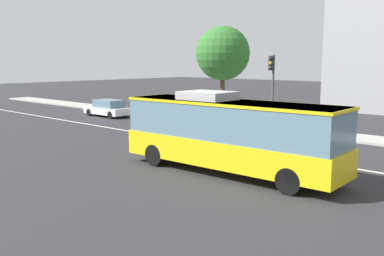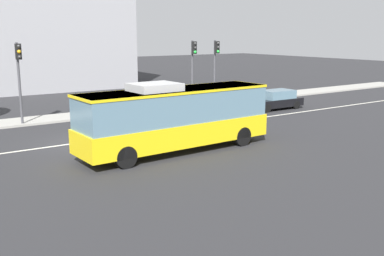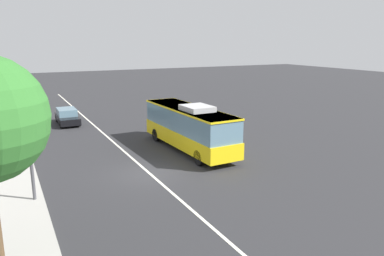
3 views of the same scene
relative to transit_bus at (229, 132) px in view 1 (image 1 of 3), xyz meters
The scene contains 7 objects.
ground_plane 5.75m from the transit_bus, 126.59° to the left, with size 160.00×160.00×0.00m, color #28282B.
sidewalk_kerb 12.39m from the transit_bus, 105.39° to the left, with size 80.00×2.69×0.14m, color #9E9B93.
lane_centre_line 5.75m from the transit_bus, 126.59° to the left, with size 76.00×0.16×0.01m, color silver.
transit_bus is the anchor object (origin of this frame).
sedan_white 21.39m from the transit_bus, 157.02° to the left, with size 4.52×1.87×1.46m.
traffic_light_mid_block 11.84m from the transit_bus, 113.28° to the left, with size 0.33×0.62×5.20m.
street_tree_kerbside_left 16.53m from the transit_bus, 129.28° to the left, with size 4.23×4.23×7.51m.
Camera 1 is at (14.21, -18.80, 4.74)m, focal length 40.33 mm.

